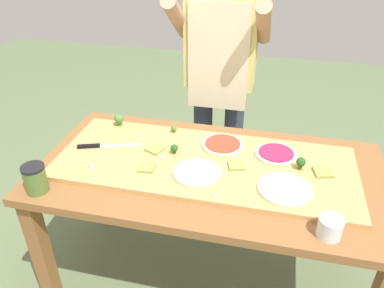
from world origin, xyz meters
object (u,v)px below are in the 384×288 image
pizza_slice_near_left (155,149)px  cheese_crumble_e (162,157)px  prep_table (210,186)px  pizza_whole_white_garlic (197,172)px  sauce_jar (35,179)px  broccoli_floret_center_left (174,128)px  cook_center (220,69)px  chefs_knife (101,146)px  cheese_crumble_c (195,141)px  cheese_crumble_b (140,136)px  pizza_slice_near_right (236,166)px  broccoli_floret_center_right (301,162)px  broccoli_floret_front_left (174,148)px  pizza_whole_beet_magenta (276,154)px  cheese_crumble_d (215,195)px  pizza_whole_tomato_red (223,144)px  broccoli_floret_front_mid (119,119)px  cheese_crumble_a (91,167)px  pizza_slice_far_right (323,172)px  flour_cup (330,228)px  pizza_whole_cheese_artichoke (285,189)px  pizza_slice_center (146,168)px

pizza_slice_near_left → cheese_crumble_e: bearing=-48.7°
prep_table → pizza_slice_near_left: size_ratio=20.60×
pizza_whole_white_garlic → sauce_jar: (-0.64, -0.24, 0.03)m
broccoli_floret_center_left → cook_center: (0.16, 0.44, 0.18)m
prep_table → chefs_knife: 0.57m
prep_table → cheese_crumble_c: 0.25m
pizza_whole_white_garlic → cheese_crumble_b: 0.43m
cheese_crumble_c → pizza_slice_near_right: bearing=-36.0°
pizza_slice_near_right → broccoli_floret_center_right: bearing=9.3°
chefs_knife → broccoli_floret_front_left: size_ratio=6.39×
pizza_whole_beet_magenta → pizza_slice_near_right: 0.22m
pizza_whole_white_garlic → cheese_crumble_d: (0.11, -0.13, -0.00)m
pizza_whole_tomato_red → broccoli_floret_front_mid: broccoli_floret_front_mid is taller
broccoli_floret_center_left → cheese_crumble_d: (0.30, -0.46, -0.02)m
pizza_slice_near_right → cook_center: size_ratio=0.04×
chefs_knife → cheese_crumble_b: 0.21m
chefs_knife → cheese_crumble_b: bearing=39.4°
cheese_crumble_a → cheese_crumble_b: bearing=69.0°
cook_center → cheese_crumble_a: bearing=-117.5°
broccoli_floret_front_mid → cook_center: cook_center is taller
prep_table → pizza_slice_far_right: bearing=5.2°
pizza_slice_near_left → cheese_crumble_e: size_ratio=5.03×
cheese_crumble_d → cheese_crumble_e: cheese_crumble_e is taller
flour_cup → cheese_crumble_b: bearing=152.1°
pizza_whole_white_garlic → broccoli_floret_center_left: bearing=120.6°
pizza_slice_far_right → cheese_crumble_d: 0.51m
broccoli_floret_front_left → cook_center: size_ratio=0.03×
broccoli_floret_center_left → cheese_crumble_d: size_ratio=3.05×
cook_center → flour_cup: bearing=-60.2°
cheese_crumble_e → cheese_crumble_a: bearing=-151.7°
prep_table → pizza_whole_cheese_artichoke: bearing=-18.6°
pizza_whole_beet_magenta → pizza_whole_tomato_red: 0.26m
pizza_whole_cheese_artichoke → prep_table: bearing=161.4°
broccoli_floret_center_left → cheese_crumble_a: 0.49m
prep_table → cook_center: 0.77m
broccoli_floret_front_mid → cheese_crumble_d: (0.61, -0.47, -0.03)m
cheese_crumble_a → sauce_jar: (-0.17, -0.17, 0.03)m
pizza_whole_beet_magenta → pizza_slice_far_right: 0.23m
sauce_jar → cook_center: size_ratio=0.07×
pizza_slice_far_right → cheese_crumble_c: (-0.61, 0.13, 0.00)m
pizza_whole_cheese_artichoke → broccoli_floret_center_left: 0.68m
prep_table → cheese_crumble_a: (-0.52, -0.15, 0.13)m
pizza_whole_beet_magenta → broccoli_floret_front_mid: 0.85m
pizza_whole_white_garlic → pizza_slice_near_right: (0.16, 0.09, -0.00)m
pizza_slice_center → cheese_crumble_d: (0.34, -0.12, 0.00)m
broccoli_floret_front_left → cheese_crumble_a: broccoli_floret_front_left is taller
pizza_whole_cheese_artichoke → pizza_slice_near_left: (-0.62, 0.17, -0.00)m
broccoli_floret_front_left → cheese_crumble_e: size_ratio=3.10×
prep_table → pizza_slice_far_right: pizza_slice_far_right is taller
cheese_crumble_b → sauce_jar: size_ratio=0.10×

